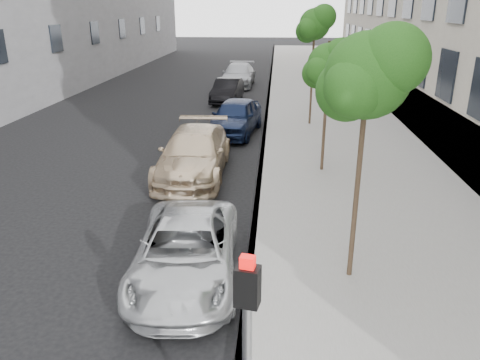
# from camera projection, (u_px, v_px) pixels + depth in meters

# --- Properties ---
(ground) EXTENTS (160.00, 160.00, 0.00)m
(ground) POSITION_uv_depth(u_px,v_px,m) (179.00, 318.00, 8.35)
(ground) COLOR black
(ground) RESTS_ON ground
(sidewalk) EXTENTS (6.40, 72.00, 0.14)m
(sidewalk) POSITION_uv_depth(u_px,v_px,m) (317.00, 90.00, 30.43)
(sidewalk) COLOR gray
(sidewalk) RESTS_ON ground
(curb) EXTENTS (0.15, 72.00, 0.14)m
(curb) POSITION_uv_depth(u_px,v_px,m) (269.00, 90.00, 30.66)
(curb) COLOR #9E9B93
(curb) RESTS_ON ground
(tree_near) EXTENTS (1.83, 1.63, 4.88)m
(tree_near) POSITION_uv_depth(u_px,v_px,m) (369.00, 75.00, 8.08)
(tree_near) COLOR #38281C
(tree_near) RESTS_ON sidewalk
(tree_mid) EXTENTS (1.65, 1.45, 4.23)m
(tree_mid) POSITION_uv_depth(u_px,v_px,m) (329.00, 64.00, 14.35)
(tree_mid) COLOR #38281C
(tree_mid) RESTS_ON sidewalk
(tree_far) EXTENTS (1.69, 1.49, 5.20)m
(tree_far) POSITION_uv_depth(u_px,v_px,m) (315.00, 24.00, 20.09)
(tree_far) COLOR #38281C
(tree_far) RESTS_ON sidewalk
(signal_pole) EXTENTS (0.27, 0.22, 2.88)m
(signal_pole) POSITION_uv_depth(u_px,v_px,m) (247.00, 348.00, 4.79)
(signal_pole) COLOR #939699
(signal_pole) RESTS_ON sidewalk
(minivan) EXTENTS (2.35, 4.54, 1.22)m
(minivan) POSITION_uv_depth(u_px,v_px,m) (186.00, 251.00, 9.41)
(minivan) COLOR #BABCBF
(minivan) RESTS_ON ground
(suv) EXTENTS (2.15, 5.16, 1.49)m
(suv) POSITION_uv_depth(u_px,v_px,m) (194.00, 153.00, 15.19)
(suv) COLOR beige
(suv) RESTS_ON ground
(sedan_blue) EXTENTS (2.40, 4.65, 1.51)m
(sedan_blue) POSITION_uv_depth(u_px,v_px,m) (235.00, 117.00, 20.16)
(sedan_blue) COLOR #101A36
(sedan_blue) RESTS_ON ground
(sedan_black) EXTENTS (1.70, 4.06, 1.30)m
(sedan_black) POSITION_uv_depth(u_px,v_px,m) (227.00, 91.00, 26.95)
(sedan_black) COLOR black
(sedan_black) RESTS_ON ground
(sedan_rear) EXTENTS (2.27, 5.25, 1.50)m
(sedan_rear) POSITION_uv_depth(u_px,v_px,m) (238.00, 75.00, 32.39)
(sedan_rear) COLOR #9C9EA3
(sedan_rear) RESTS_ON ground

